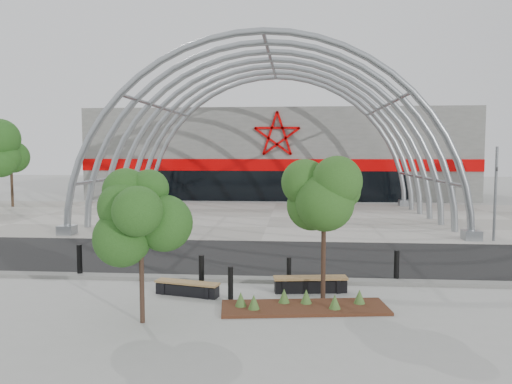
# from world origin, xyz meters

# --- Properties ---
(ground) EXTENTS (140.00, 140.00, 0.00)m
(ground) POSITION_xyz_m (0.00, 0.00, 0.00)
(ground) COLOR #9E9E99
(ground) RESTS_ON ground
(road) EXTENTS (140.00, 7.00, 0.02)m
(road) POSITION_xyz_m (0.00, 3.50, 0.01)
(road) COLOR black
(road) RESTS_ON ground
(forecourt) EXTENTS (60.00, 17.00, 0.04)m
(forecourt) POSITION_xyz_m (0.00, 15.50, 0.02)
(forecourt) COLOR #9B968C
(forecourt) RESTS_ON ground
(kerb) EXTENTS (60.00, 0.50, 0.12)m
(kerb) POSITION_xyz_m (0.00, -0.25, 0.06)
(kerb) COLOR #63635E
(kerb) RESTS_ON ground
(arena_building) EXTENTS (34.00, 15.24, 8.00)m
(arena_building) POSITION_xyz_m (0.00, 33.45, 3.99)
(arena_building) COLOR slate
(arena_building) RESTS_ON ground
(vault_canopy) EXTENTS (20.80, 15.80, 20.36)m
(vault_canopy) POSITION_xyz_m (0.00, 15.50, 0.02)
(vault_canopy) COLOR gray
(vault_canopy) RESTS_ON ground
(planting_bed) EXTENTS (4.62, 1.95, 0.47)m
(planting_bed) POSITION_xyz_m (1.83, -3.01, 0.11)
(planting_bed) COLOR #3D1912
(planting_bed) RESTS_ON ground
(signal_pole) EXTENTS (0.26, 0.63, 4.49)m
(signal_pole) POSITION_xyz_m (10.97, 7.85, 2.34)
(signal_pole) COLOR slate
(signal_pole) RESTS_ON ground
(street_tree_0) EXTENTS (1.65, 1.65, 3.77)m
(street_tree_0) POSITION_xyz_m (-2.16, -4.41, 2.71)
(street_tree_0) COLOR black
(street_tree_0) RESTS_ON ground
(street_tree_1) EXTENTS (1.67, 1.67, 3.95)m
(street_tree_1) POSITION_xyz_m (2.44, -2.07, 2.83)
(street_tree_1) COLOR black
(street_tree_1) RESTS_ON ground
(bench_0) EXTENTS (2.01, 0.90, 0.41)m
(bench_0) POSITION_xyz_m (-1.56, -2.00, 0.20)
(bench_0) COLOR black
(bench_0) RESTS_ON ground
(bench_1) EXTENTS (2.27, 0.76, 0.47)m
(bench_1) POSITION_xyz_m (2.10, -1.34, 0.23)
(bench_1) COLOR black
(bench_1) RESTS_ON ground
(bollard_0) EXTENTS (0.18, 0.18, 1.10)m
(bollard_0) POSITION_xyz_m (-5.70, -0.10, 0.55)
(bollard_0) COLOR black
(bollard_0) RESTS_ON ground
(bollard_1) EXTENTS (0.15, 0.15, 0.95)m
(bollard_1) POSITION_xyz_m (-0.23, -2.26, 0.47)
(bollard_1) COLOR black
(bollard_1) RESTS_ON ground
(bollard_2) EXTENTS (0.17, 0.17, 1.05)m
(bollard_2) POSITION_xyz_m (-1.27, -1.25, 0.53)
(bollard_2) COLOR black
(bollard_2) RESTS_ON ground
(bollard_3) EXTENTS (0.15, 0.15, 0.91)m
(bollard_3) POSITION_xyz_m (1.43, -0.68, 0.45)
(bollard_3) COLOR black
(bollard_3) RESTS_ON ground
(bollard_4) EXTENTS (0.17, 0.17, 1.04)m
(bollard_4) POSITION_xyz_m (4.93, 0.06, 0.52)
(bollard_4) COLOR black
(bollard_4) RESTS_ON ground
(bg_tree_0) EXTENTS (3.00, 3.00, 6.45)m
(bg_tree_0) POSITION_xyz_m (-20.00, 20.00, 4.64)
(bg_tree_0) COLOR #2E2116
(bg_tree_0) RESTS_ON ground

